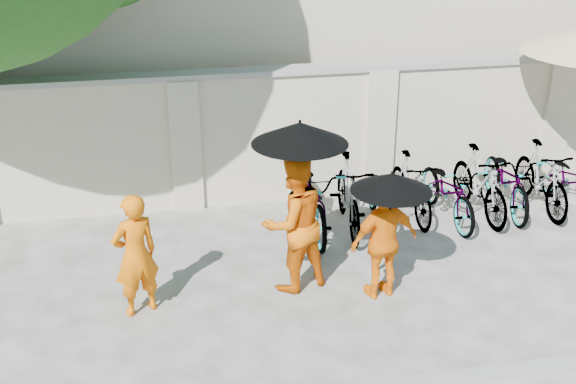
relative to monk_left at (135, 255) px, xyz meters
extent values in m
plane|color=#AFADA9|center=(1.78, -0.29, -0.74)|extent=(80.00, 80.00, 0.00)
cube|color=beige|center=(2.78, 2.91, 0.26)|extent=(20.00, 0.30, 2.00)
cube|color=#BDB3A5|center=(3.78, 6.71, 0.86)|extent=(14.00, 6.00, 3.20)
imported|color=orange|center=(0.00, 0.00, 0.00)|extent=(0.64, 0.55, 1.48)
imported|color=#DD5F08|center=(1.87, 0.21, 0.13)|extent=(1.02, 0.91, 1.74)
cylinder|color=black|center=(1.92, 0.13, 0.76)|extent=(0.02, 0.02, 1.04)
cone|color=black|center=(1.92, 0.13, 1.28)|extent=(1.11, 1.11, 0.25)
imported|color=orange|center=(2.87, -0.20, -0.01)|extent=(0.91, 0.52, 1.46)
cylinder|color=black|center=(2.89, -0.28, 0.43)|extent=(0.02, 0.02, 0.69)
cone|color=black|center=(2.89, -0.28, 0.77)|extent=(0.93, 0.93, 0.21)
cylinder|color=gray|center=(6.81, 1.95, -0.69)|extent=(0.53, 0.53, 0.11)
imported|color=gray|center=(2.45, 1.67, -0.22)|extent=(0.77, 2.00, 1.04)
imported|color=gray|center=(2.96, 1.60, -0.21)|extent=(0.69, 1.81, 1.06)
imported|color=gray|center=(3.46, 1.64, -0.30)|extent=(0.75, 1.73, 0.88)
imported|color=gray|center=(3.97, 1.81, -0.27)|extent=(0.48, 1.59, 0.95)
imported|color=gray|center=(4.48, 1.63, -0.28)|extent=(0.68, 1.77, 0.92)
imported|color=gray|center=(4.98, 1.67, -0.23)|extent=(0.54, 1.72, 1.03)
imported|color=gray|center=(5.49, 1.79, -0.26)|extent=(0.86, 1.89, 0.96)
imported|color=gray|center=(6.00, 1.69, -0.23)|extent=(0.56, 1.71, 1.02)
imported|color=gray|center=(6.50, 1.69, -0.31)|extent=(0.78, 1.70, 0.86)
camera|label=1|loc=(0.27, -7.37, 3.91)|focal=45.00mm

